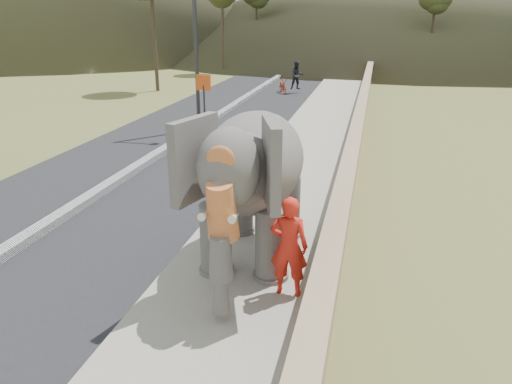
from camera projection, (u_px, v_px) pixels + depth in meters
ground at (197, 368)px, 7.12m from camera, size 160.00×160.00×0.00m
road at (159, 156)px, 17.33m from camera, size 7.00×120.00×0.03m
median at (158, 154)px, 17.30m from camera, size 0.35×120.00×0.22m
walkway at (301, 164)px, 16.23m from camera, size 3.00×120.00×0.15m
parapet at (354, 154)px, 15.71m from camera, size 0.30×120.00×1.10m
lamppost at (202, 8)px, 19.46m from camera, size 1.76×0.36×8.00m
signboard at (204, 94)px, 19.91m from camera, size 0.60×0.08×2.40m
elephant_and_man at (254, 183)px, 9.67m from camera, size 2.37×4.21×3.02m
motorcyclist at (290, 81)px, 30.38m from camera, size 1.96×1.87×1.93m
trees at (386, 29)px, 33.01m from camera, size 47.48×42.13×7.99m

